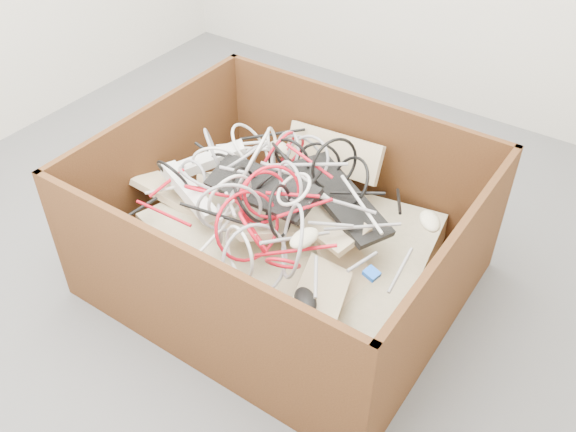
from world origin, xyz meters
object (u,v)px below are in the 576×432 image
Objects in this scene: cardboard_box at (281,250)px; vga_plug at (372,274)px; power_strip_left at (206,161)px; power_strip_right at (189,191)px.

vga_plug is (0.44, -0.13, 0.23)m from cardboard_box.
power_strip_right is (0.05, -0.16, -0.02)m from power_strip_left.
power_strip_right is at bearing -119.71° from power_strip_left.
vga_plug is (0.82, -0.18, 0.00)m from power_strip_left.
power_strip_left is 0.17m from power_strip_right.
cardboard_box is at bearing 175.61° from vga_plug.
cardboard_box is 28.09× the size of vga_plug.
cardboard_box is 0.41m from power_strip_right.
power_strip_right is at bearing -161.77° from cardboard_box.
cardboard_box is at bearing 36.24° from power_strip_right.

